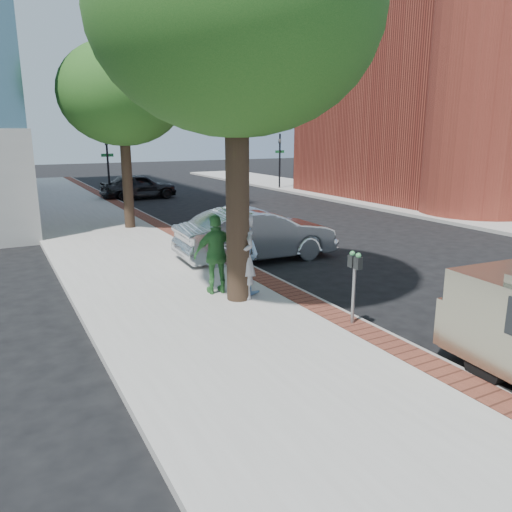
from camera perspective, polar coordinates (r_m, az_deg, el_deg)
ground at (r=10.32m, az=5.74°, el=-8.14°), size 120.00×120.00×0.00m
sidewalk at (r=16.80m, az=-14.07°, el=0.47°), size 5.00×60.00×0.15m
brick_strip at (r=17.43m, az=-7.07°, el=1.53°), size 0.60×60.00×0.01m
curb at (r=17.57m, az=-6.00°, el=1.39°), size 0.10×60.00×0.15m
sidewalk_far at (r=25.75m, az=22.95°, el=4.36°), size 5.00×60.00×0.15m
church at (r=33.91m, az=24.43°, el=18.49°), size 19.00×16.00×20.40m
signal_near at (r=30.60m, az=-16.58°, el=10.33°), size 0.70×0.15×3.80m
signal_far at (r=34.88m, az=2.73°, el=11.26°), size 0.70×0.15×3.80m
tree_near at (r=11.15m, az=-2.32°, el=25.87°), size 6.00×6.00×8.51m
tree_far at (r=20.54m, az=-15.07°, el=17.47°), size 4.80×4.80×7.14m
parking_meter at (r=9.92m, az=11.20°, el=-1.89°), size 0.12×0.32×1.47m
person_gray at (r=11.29m, az=-1.33°, el=-0.04°), size 0.50×0.74×1.98m
person_officer at (r=11.76m, az=-1.49°, el=-0.07°), size 1.00×1.07×1.74m
person_green at (r=11.72m, az=-4.51°, el=0.18°), size 1.15×0.59×1.87m
sedan_silver at (r=15.37m, az=0.07°, el=2.48°), size 5.01×1.94×1.63m
bg_car at (r=30.83m, az=-13.25°, el=7.76°), size 4.52×2.06×1.50m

